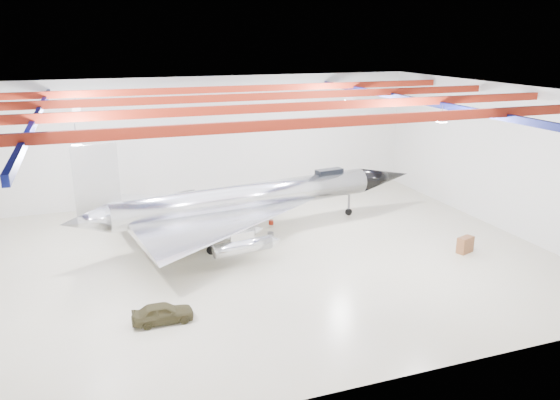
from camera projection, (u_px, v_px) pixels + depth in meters
name	position (u px, v px, depth m)	size (l,w,h in m)	color
floor	(250.00, 259.00, 36.63)	(40.00, 40.00, 0.00)	beige
wall_back	(200.00, 139.00, 48.56)	(40.00, 40.00, 0.00)	silver
wall_right	(500.00, 157.00, 41.52)	(30.00, 30.00, 0.00)	silver
ceiling	(247.00, 93.00, 33.46)	(40.00, 40.00, 0.00)	#0A0F38
ceiling_structure	(247.00, 104.00, 33.65)	(39.50, 29.50, 1.08)	maroon
jet_aircraft	(248.00, 201.00, 40.59)	(28.50, 18.54, 7.79)	silver
jeep	(163.00, 313.00, 28.34)	(1.28, 3.17, 1.08)	#3E391F
desk	(465.00, 245.00, 37.52)	(1.22, 0.61, 1.12)	brown
crate_ply	(191.00, 247.00, 38.27)	(0.46, 0.37, 0.32)	olive
toolbox_red	(223.00, 219.00, 44.16)	(0.46, 0.36, 0.32)	maroon
engine_drum	(270.00, 235.00, 40.36)	(0.46, 0.46, 0.41)	#59595B
parts_bin	(233.00, 215.00, 44.91)	(0.67, 0.54, 0.47)	olive
crate_small	(149.00, 240.00, 39.58)	(0.39, 0.31, 0.27)	#59595B
tool_chest	(271.00, 222.00, 43.24)	(0.38, 0.38, 0.35)	maroon
oil_barrel	(223.00, 233.00, 40.68)	(0.60, 0.48, 0.42)	olive
spares_box	(220.00, 209.00, 46.58)	(0.42, 0.42, 0.38)	#59595B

